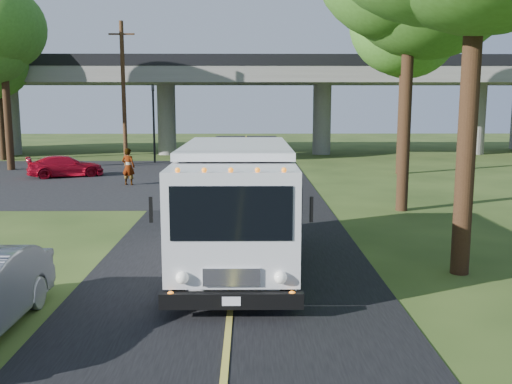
{
  "coord_description": "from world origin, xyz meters",
  "views": [
    {
      "loc": [
        0.39,
        -12.33,
        4.16
      ],
      "look_at": [
        0.57,
        3.57,
        1.6
      ],
      "focal_mm": 40.0,
      "sensor_mm": 36.0,
      "label": 1
    }
  ],
  "objects_px": {
    "red_sedan": "(66,166)",
    "pedestrian": "(128,167)",
    "tree_left_lot": "(5,35)",
    "traffic_signal": "(154,115)",
    "utility_pole": "(124,93)",
    "step_van": "(236,202)",
    "tree_right_far": "(410,24)"
  },
  "relations": [
    {
      "from": "utility_pole",
      "to": "pedestrian",
      "type": "height_order",
      "value": "utility_pole"
    },
    {
      "from": "red_sedan",
      "to": "traffic_signal",
      "type": "bearing_deg",
      "value": -50.22
    },
    {
      "from": "tree_right_far",
      "to": "red_sedan",
      "type": "distance_m",
      "value": 20.45
    },
    {
      "from": "tree_left_lot",
      "to": "red_sedan",
      "type": "bearing_deg",
      "value": -36.12
    },
    {
      "from": "tree_left_lot",
      "to": "traffic_signal",
      "type": "bearing_deg",
      "value": 28.11
    },
    {
      "from": "utility_pole",
      "to": "pedestrian",
      "type": "distance_m",
      "value": 9.3
    },
    {
      "from": "traffic_signal",
      "to": "tree_left_lot",
      "type": "xyz_separation_m",
      "value": [
        -7.79,
        -4.16,
        4.7
      ]
    },
    {
      "from": "red_sedan",
      "to": "tree_right_far",
      "type": "bearing_deg",
      "value": -109.81
    },
    {
      "from": "red_sedan",
      "to": "step_van",
      "type": "bearing_deg",
      "value": -173.35
    },
    {
      "from": "tree_left_lot",
      "to": "pedestrian",
      "type": "bearing_deg",
      "value": -36.9
    },
    {
      "from": "traffic_signal",
      "to": "tree_right_far",
      "type": "distance_m",
      "value": 17.18
    },
    {
      "from": "traffic_signal",
      "to": "step_van",
      "type": "bearing_deg",
      "value": -76.1
    },
    {
      "from": "pedestrian",
      "to": "tree_left_lot",
      "type": "bearing_deg",
      "value": -19.74
    },
    {
      "from": "traffic_signal",
      "to": "pedestrian",
      "type": "xyz_separation_m",
      "value": [
        0.41,
        -10.32,
        -2.28
      ]
    },
    {
      "from": "tree_left_lot",
      "to": "step_van",
      "type": "xyz_separation_m",
      "value": [
        13.85,
        -20.29,
        -6.24
      ]
    },
    {
      "from": "step_van",
      "to": "red_sedan",
      "type": "height_order",
      "value": "step_van"
    },
    {
      "from": "red_sedan",
      "to": "pedestrian",
      "type": "distance_m",
      "value": 5.21
    },
    {
      "from": "tree_left_lot",
      "to": "red_sedan",
      "type": "relative_size",
      "value": 2.61
    },
    {
      "from": "tree_left_lot",
      "to": "pedestrian",
      "type": "distance_m",
      "value": 12.41
    },
    {
      "from": "tree_left_lot",
      "to": "step_van",
      "type": "distance_m",
      "value": 25.34
    },
    {
      "from": "red_sedan",
      "to": "pedestrian",
      "type": "bearing_deg",
      "value": -150.43
    },
    {
      "from": "tree_right_far",
      "to": "red_sedan",
      "type": "relative_size",
      "value": 2.73
    },
    {
      "from": "utility_pole",
      "to": "tree_left_lot",
      "type": "relative_size",
      "value": 0.86
    },
    {
      "from": "utility_pole",
      "to": "pedestrian",
      "type": "xyz_separation_m",
      "value": [
        1.91,
        -8.32,
        -3.67
      ]
    },
    {
      "from": "tree_left_lot",
      "to": "pedestrian",
      "type": "xyz_separation_m",
      "value": [
        8.2,
        -6.16,
        -6.98
      ]
    },
    {
      "from": "red_sedan",
      "to": "utility_pole",
      "type": "bearing_deg",
      "value": -46.03
    },
    {
      "from": "traffic_signal",
      "to": "red_sedan",
      "type": "bearing_deg",
      "value": -117.45
    },
    {
      "from": "step_van",
      "to": "tree_left_lot",
      "type": "bearing_deg",
      "value": 124.42
    },
    {
      "from": "traffic_signal",
      "to": "utility_pole",
      "type": "height_order",
      "value": "utility_pole"
    },
    {
      "from": "utility_pole",
      "to": "step_van",
      "type": "distance_m",
      "value": 23.87
    },
    {
      "from": "red_sedan",
      "to": "pedestrian",
      "type": "xyz_separation_m",
      "value": [
        4.12,
        -3.18,
        0.34
      ]
    },
    {
      "from": "utility_pole",
      "to": "red_sedan",
      "type": "distance_m",
      "value": 6.89
    }
  ]
}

